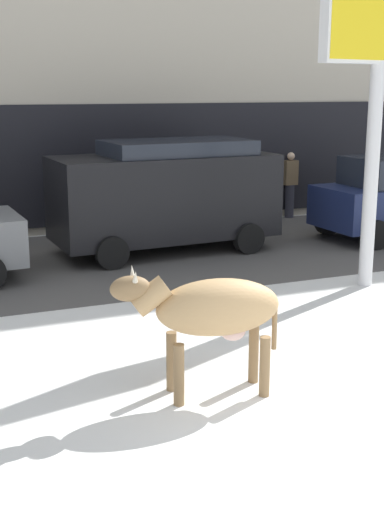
{
  "coord_description": "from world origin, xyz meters",
  "views": [
    {
      "loc": [
        -4.03,
        -5.05,
        3.37
      ],
      "look_at": [
        -0.51,
        3.53,
        1.1
      ],
      "focal_mm": 48.36,
      "sensor_mm": 36.0,
      "label": 1
    }
  ],
  "objects": [
    {
      "name": "pedestrian_by_cars",
      "position": [
        2.51,
        10.71,
        0.88
      ],
      "size": [
        0.36,
        0.24,
        1.73
      ],
      "color": "#282833",
      "rests_on": "ground"
    },
    {
      "name": "cow_tan",
      "position": [
        -1.09,
        1.54,
        0.99
      ],
      "size": [
        1.93,
        0.81,
        1.54
      ],
      "color": "tan",
      "rests_on": "ground"
    },
    {
      "name": "ground_plane",
      "position": [
        0.0,
        0.0,
        0.0
      ],
      "size": [
        120.0,
        120.0,
        0.0
      ],
      "primitive_type": "plane",
      "color": "white"
    },
    {
      "name": "pedestrian_far_left",
      "position": [
        5.23,
        10.71,
        0.88
      ],
      "size": [
        0.36,
        0.24,
        1.73
      ],
      "color": "#282833",
      "rests_on": "ground"
    },
    {
      "name": "road_strip",
      "position": [
        0.0,
        8.0,
        0.0
      ],
      "size": [
        60.0,
        5.6,
        0.01
      ],
      "primitive_type": "cube",
      "color": "#514F4C",
      "rests_on": "ground"
    },
    {
      "name": "billboard",
      "position": [
        3.2,
        4.56,
        4.31
      ],
      "size": [
        2.51,
        0.71,
        5.56
      ],
      "color": "silver",
      "rests_on": "ground"
    },
    {
      "name": "car_black_van",
      "position": [
        0.86,
        8.32,
        1.24
      ],
      "size": [
        4.69,
        2.3,
        2.32
      ],
      "color": "black",
      "rests_on": "ground"
    }
  ]
}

